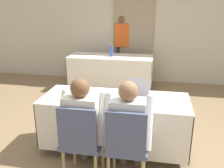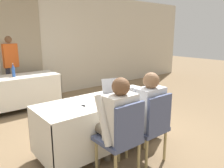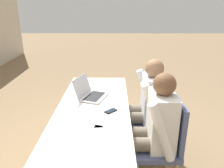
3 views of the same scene
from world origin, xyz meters
The scene contains 11 objects.
ground_plane centered at (0.00, 0.00, 0.00)m, with size 24.00×24.00×0.00m, color #846B4C.
conference_table_near centered at (0.00, 0.00, 0.56)m, with size 1.87×0.72×0.74m.
laptop centered at (0.25, 0.05, 0.78)m, with size 0.40×0.39×0.23m.
cell_phone centered at (-0.09, -0.18, 0.75)m, with size 0.13×0.13×0.01m.
paper_beside_laptop centered at (0.74, 0.16, 0.74)m, with size 0.22×0.31×0.00m.
paper_centre_table centered at (-0.48, -0.17, 0.74)m, with size 0.27×0.34×0.00m.
paper_left_edge centered at (-0.30, 0.03, 0.74)m, with size 0.23×0.31×0.00m.
chair_near_left centered at (-0.24, -0.67, 0.51)m, with size 0.44×0.44×0.92m.
chair_near_right centered at (0.24, -0.67, 0.51)m, with size 0.44×0.44×0.92m.
person_checkered_shirt centered at (-0.24, -0.56, 0.67)m, with size 0.50×0.52×1.18m.
person_white_shirt centered at (0.24, -0.56, 0.67)m, with size 0.50×0.52×1.18m.
Camera 3 is at (-1.99, -0.21, 1.72)m, focal length 35.00 mm.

